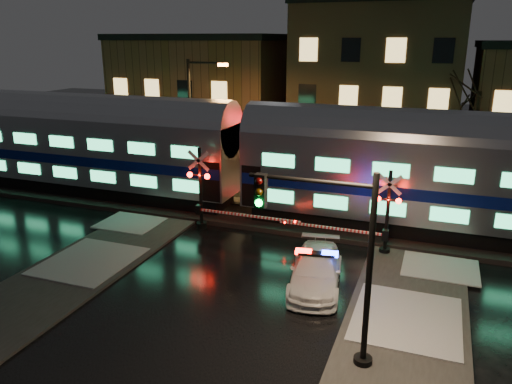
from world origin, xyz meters
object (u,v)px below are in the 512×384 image
Objects in this scene: crossing_signal_left at (206,197)px; traffic_light at (336,265)px; streetlight at (194,115)px; police_car at (316,271)px; crossing_signal_right at (378,220)px.

crossing_signal_left is 11.63m from traffic_light.
traffic_light is 0.74× the size of streetlight.
crossing_signal_right is (1.78, 3.92, 0.90)m from police_car.
crossing_signal_right is at bearing -28.62° from streetlight.
streetlight is at bearing 125.58° from police_car.
police_car is 15.44m from streetlight.
traffic_light is at bearing -91.53° from crossing_signal_right.
crossing_signal_left is 0.74× the size of streetlight.
crossing_signal_left is at bearing 135.79° from traffic_light.
crossing_signal_left is 1.00× the size of traffic_light.
traffic_light reaches higher than crossing_signal_left.
crossing_signal_right is at bearing -0.05° from crossing_signal_left.
streetlight is (-12.06, 14.96, 1.48)m from traffic_light.
streetlight reaches higher than crossing_signal_left.
police_car is 0.61× the size of streetlight.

